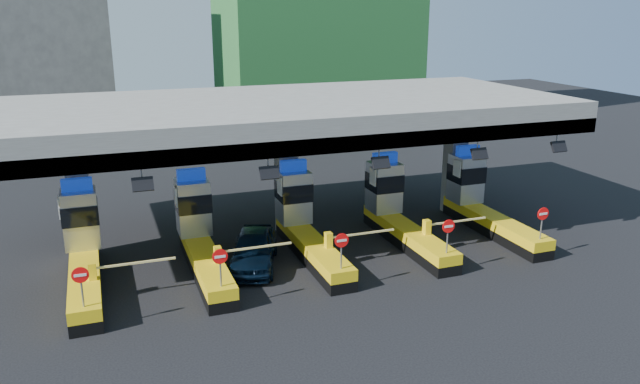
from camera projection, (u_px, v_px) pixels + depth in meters
name	position (u px, v px, depth m)	size (l,w,h in m)	color
ground	(305.00, 252.00, 30.18)	(120.00, 120.00, 0.00)	black
toll_canopy	(286.00, 117.00, 31.02)	(28.00, 12.09, 7.00)	slate
toll_lane_far_left	(83.00, 249.00, 26.74)	(4.43, 8.00, 4.16)	black
toll_lane_left	(200.00, 235.00, 28.39)	(4.43, 8.00, 4.16)	black
toll_lane_center	(303.00, 223.00, 30.03)	(4.43, 8.00, 4.16)	black
toll_lane_right	(397.00, 212.00, 31.68)	(4.43, 8.00, 4.16)	black
toll_lane_far_right	(480.00, 202.00, 33.32)	(4.43, 8.00, 4.16)	black
bg_building_concrete	(26.00, 35.00, 55.45)	(14.00, 10.00, 18.00)	#4C4C49
van	(253.00, 249.00, 28.24)	(1.98, 4.92, 1.67)	black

